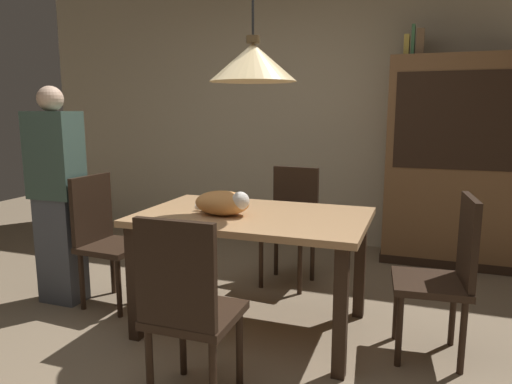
{
  "coord_description": "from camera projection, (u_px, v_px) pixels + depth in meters",
  "views": [
    {
      "loc": [
        1.05,
        -2.14,
        1.38
      ],
      "look_at": [
        0.03,
        0.7,
        0.85
      ],
      "focal_mm": 32.64,
      "sensor_mm": 36.0,
      "label": 1
    }
  ],
  "objects": [
    {
      "name": "chair_right_side",
      "position": [
        446.0,
        271.0,
        2.56
      ],
      "size": [
        0.44,
        0.44,
        0.93
      ],
      "color": "black",
      "rests_on": "ground"
    },
    {
      "name": "back_wall",
      "position": [
        316.0,
        104.0,
        4.78
      ],
      "size": [
        6.4,
        0.1,
        2.9
      ],
      "primitive_type": "cube",
      "color": "beige",
      "rests_on": "ground"
    },
    {
      "name": "chair_left_side",
      "position": [
        104.0,
        234.0,
        3.31
      ],
      "size": [
        0.42,
        0.42,
        0.93
      ],
      "color": "black",
      "rests_on": "ground"
    },
    {
      "name": "chair_near_front",
      "position": [
        187.0,
        305.0,
        2.11
      ],
      "size": [
        0.4,
        0.4,
        0.93
      ],
      "color": "black",
      "rests_on": "ground"
    },
    {
      "name": "cat_sleeping",
      "position": [
        224.0,
        203.0,
        2.83
      ],
      "size": [
        0.39,
        0.24,
        0.16
      ],
      "color": "#E59951",
      "rests_on": "dining_table"
    },
    {
      "name": "book_yellow_short",
      "position": [
        407.0,
        46.0,
        4.1
      ],
      "size": [
        0.04,
        0.2,
        0.18
      ],
      "primitive_type": "cube",
      "color": "gold",
      "rests_on": "hutch_bookcase"
    },
    {
      "name": "person_standing",
      "position": [
        58.0,
        197.0,
        3.3
      ],
      "size": [
        0.36,
        0.22,
        1.55
      ],
      "color": "#4C515B",
      "rests_on": "ground"
    },
    {
      "name": "chair_far_back",
      "position": [
        291.0,
        220.0,
        3.74
      ],
      "size": [
        0.43,
        0.43,
        0.93
      ],
      "color": "black",
      "rests_on": "ground"
    },
    {
      "name": "pendant_lamp",
      "position": [
        253.0,
        62.0,
        2.73
      ],
      "size": [
        0.52,
        0.52,
        1.3
      ],
      "color": "beige"
    },
    {
      "name": "hutch_bookcase",
      "position": [
        450.0,
        166.0,
        4.14
      ],
      "size": [
        1.12,
        0.45,
        1.85
      ],
      "color": "brown",
      "rests_on": "ground"
    },
    {
      "name": "ground",
      "position": [
        207.0,
        363.0,
        2.58
      ],
      "size": [
        10.0,
        10.0,
        0.0
      ],
      "primitive_type": "plane",
      "color": "#847056"
    },
    {
      "name": "dining_table",
      "position": [
        253.0,
        229.0,
        2.9
      ],
      "size": [
        1.4,
        0.9,
        0.75
      ],
      "color": "tan",
      "rests_on": "ground"
    },
    {
      "name": "book_green_slim",
      "position": [
        413.0,
        41.0,
        4.08
      ],
      "size": [
        0.03,
        0.2,
        0.26
      ],
      "primitive_type": "cube",
      "color": "#427A4C",
      "rests_on": "hutch_bookcase"
    },
    {
      "name": "book_brown_thick",
      "position": [
        420.0,
        43.0,
        4.06
      ],
      "size": [
        0.06,
        0.24,
        0.22
      ],
      "primitive_type": "cube",
      "color": "brown",
      "rests_on": "hutch_bookcase"
    }
  ]
}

